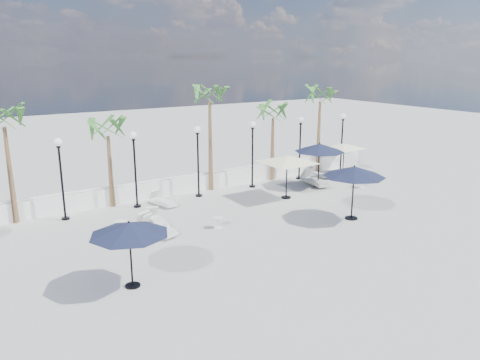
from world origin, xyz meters
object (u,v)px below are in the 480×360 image
lounger_1 (157,220)px  parasol_navy_left (129,229)px  parasol_cream_sq_b (344,144)px  lounger_4 (156,228)px  lounger_2 (155,228)px  parasol_cream_sq_a (287,156)px  lounger_6 (318,174)px  parasol_navy_mid (320,148)px  parasol_navy_right (354,172)px  lounger_3 (162,201)px  lounger_5 (314,180)px

lounger_1 → parasol_navy_left: parasol_navy_left is taller
parasol_cream_sq_b → lounger_4: bearing=-166.3°
lounger_4 → lounger_2: bearing=-153.7°
lounger_2 → parasol_cream_sq_a: parasol_cream_sq_a is taller
parasol_navy_left → parasol_cream_sq_b: size_ratio=0.62×
lounger_1 → parasol_cream_sq_b: bearing=12.9°
lounger_2 → parasol_navy_left: parasol_navy_left is taller
lounger_6 → parasol_navy_left: size_ratio=0.73×
lounger_2 → parasol_cream_sq_b: parasol_cream_sq_b is taller
lounger_4 → lounger_1: bearing=40.6°
lounger_2 → parasol_cream_sq_a: bearing=-14.2°
parasol_navy_left → parasol_cream_sq_a: size_ratio=0.51×
parasol_cream_sq_a → parasol_cream_sq_b: parasol_cream_sq_a is taller
parasol_navy_mid → parasol_navy_right: parasol_navy_mid is taller
lounger_3 → parasol_cream_sq_b: size_ratio=0.43×
lounger_5 → lounger_6: 1.92m
lounger_6 → parasol_navy_right: (-3.95, -6.80, 2.04)m
lounger_5 → parasol_navy_right: size_ratio=0.76×
lounger_3 → parasol_navy_mid: 9.54m
lounger_6 → parasol_navy_mid: bearing=-148.7°
lounger_3 → lounger_4: size_ratio=1.02×
lounger_3 → lounger_1: bearing=-132.1°
lounger_5 → lounger_1: bearing=-164.4°
parasol_navy_right → parasol_cream_sq_a: bearing=96.9°
lounger_3 → lounger_4: bearing=-131.4°
lounger_3 → parasol_navy_right: bearing=-59.1°
parasol_navy_mid → parasol_navy_right: size_ratio=1.00×
lounger_2 → parasol_navy_mid: parasol_navy_mid is taller
lounger_1 → parasol_navy_right: bearing=-24.9°
parasol_cream_sq_b → lounger_3: bearing=-179.4°
lounger_6 → parasol_cream_sq_a: (-4.46, -2.50, 2.07)m
parasol_navy_mid → parasol_navy_left: bearing=-155.6°
parasol_cream_sq_a → lounger_3: bearing=159.2°
lounger_6 → lounger_2: bearing=179.1°
lounger_2 → parasol_navy_right: parasol_navy_right is taller
parasol_cream_sq_b → parasol_navy_left: bearing=-155.7°
lounger_2 → parasol_cream_sq_b: 15.20m
parasol_navy_right → lounger_5: bearing=65.4°
parasol_navy_mid → parasol_navy_right: 5.77m
lounger_6 → parasol_navy_right: 8.13m
lounger_3 → lounger_5: (9.19, -1.13, 0.05)m
lounger_4 → lounger_6: size_ratio=0.93×
parasol_cream_sq_a → lounger_4: bearing=-172.5°
lounger_4 → parasol_navy_right: (8.40, -3.26, 2.06)m
lounger_3 → parasol_cream_sq_b: 12.87m
lounger_5 → lounger_6: size_ratio=1.15×
lounger_2 → lounger_5: lounger_5 is taller
lounger_4 → parasol_cream_sq_b: (14.50, 3.53, 1.72)m
lounger_2 → lounger_3: lounger_2 is taller
lounger_5 → parasol_navy_right: bearing=-106.6°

